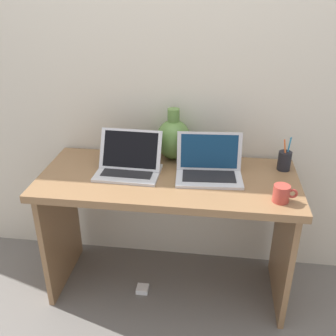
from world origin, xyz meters
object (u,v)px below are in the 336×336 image
Objects in this scene: laptop_right at (209,165)px; power_brick at (142,289)px; coffee_mug at (282,194)px; laptop_left at (129,162)px; pen_cup at (284,160)px; green_vase at (173,139)px.

laptop_right is 5.09× the size of power_brick.
coffee_mug is at bearing -8.73° from power_brick.
laptop_left is 4.87× the size of power_brick.
laptop_right is at bearing -163.32° from pen_cup.
green_vase is at bearing 64.74° from power_brick.
power_brick is (-0.76, -0.24, -0.79)m from pen_cup.
power_brick is (-0.15, -0.31, -0.86)m from green_vase.
laptop_right is at bearing 147.17° from coffee_mug.
laptop_right reaches higher than pen_cup.
laptop_left is 1.15× the size of green_vase.
green_vase reaches higher than laptop_right.
laptop_right reaches higher than laptop_left.
coffee_mug is at bearing -32.83° from laptop_right.
laptop_left is 0.80m from power_brick.
laptop_left is 0.30m from green_vase.
green_vase is 0.70m from coffee_mug.
laptop_left is at bearing -136.35° from green_vase.
laptop_right is 0.41m from coffee_mug.
power_brick is at bearing -162.09° from laptop_right.
power_brick is at bearing -56.65° from laptop_left.
laptop_left is 0.43m from laptop_right.
coffee_mug is (0.35, -0.22, -0.02)m from laptop_right.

